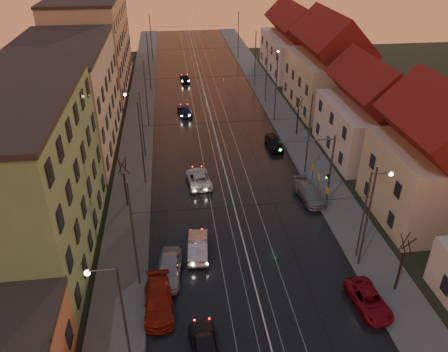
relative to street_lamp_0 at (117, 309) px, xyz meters
name	(u,v)px	position (x,y,z in m)	size (l,w,h in m)	color
road	(212,120)	(9.10, 38.00, -4.87)	(16.00, 120.00, 0.04)	black
sidewalk_left	(139,124)	(-0.90, 38.00, -4.81)	(4.00, 120.00, 0.15)	#4C4C4C
sidewalk_right	(282,117)	(19.10, 38.00, -4.81)	(4.00, 120.00, 0.15)	#4C4C4C
tram_rail_0	(196,121)	(6.90, 38.00, -4.83)	(0.06, 120.00, 0.03)	gray
tram_rail_1	(206,120)	(8.33, 38.00, -4.83)	(0.06, 120.00, 0.03)	gray
tram_rail_2	(217,120)	(9.87, 38.00, -4.83)	(0.06, 120.00, 0.03)	gray
tram_rail_3	(227,119)	(11.30, 38.00, -4.83)	(0.06, 120.00, 0.03)	gray
apartment_left_1	(15,184)	(-8.40, 12.00, 1.61)	(10.00, 18.00, 13.00)	#618E5A
apartment_left_2	(66,100)	(-8.40, 32.00, 1.11)	(10.00, 20.00, 12.00)	#BFAD93
apartment_left_3	(93,43)	(-8.40, 56.00, 2.11)	(10.00, 24.00, 14.00)	#9C8D65
house_right_1	(433,164)	(26.10, 13.00, 0.56)	(8.67, 10.20, 10.80)	#BEB192
house_right_2	(370,116)	(26.10, 26.00, -0.24)	(9.18, 12.24, 9.20)	silver
house_right_3	(328,69)	(26.10, 41.00, 0.92)	(9.18, 14.28, 11.50)	#BEB192
house_right_4	(294,44)	(26.10, 59.00, 0.16)	(9.18, 16.32, 10.00)	silver
catenary_pole_l_1	(134,237)	(0.50, 7.00, -0.39)	(0.16, 0.16, 9.00)	#595B60
catenary_pole_r_1	(367,219)	(17.70, 7.00, -0.39)	(0.16, 0.16, 9.00)	#595B60
catenary_pole_l_2	(142,145)	(0.50, 22.00, -0.39)	(0.16, 0.16, 9.00)	#595B60
catenary_pole_r_2	(309,136)	(17.70, 22.00, -0.39)	(0.16, 0.16, 9.00)	#595B60
catenary_pole_l_3	(146,94)	(0.50, 37.00, -0.39)	(0.16, 0.16, 9.00)	#595B60
catenary_pole_r_3	(276,89)	(17.70, 37.00, -0.39)	(0.16, 0.16, 9.00)	#595B60
catenary_pole_l_4	(149,63)	(0.50, 52.00, -0.39)	(0.16, 0.16, 9.00)	#595B60
catenary_pole_r_4	(255,59)	(17.70, 52.00, -0.39)	(0.16, 0.16, 9.00)	#595B60
catenary_pole_l_5	(151,38)	(0.50, 70.00, -0.39)	(0.16, 0.16, 9.00)	#595B60
catenary_pole_r_5	(238,35)	(17.70, 70.00, -0.39)	(0.16, 0.16, 9.00)	#595B60
street_lamp_0	(117,309)	(0.00, 0.00, 0.00)	(1.75, 0.32, 8.00)	#595B60
street_lamp_1	(369,207)	(18.21, 8.00, 0.00)	(1.75, 0.32, 8.00)	#595B60
street_lamp_2	(139,118)	(0.00, 28.00, 0.00)	(1.75, 0.32, 8.00)	#595B60
street_lamp_3	(269,71)	(18.21, 44.00, 0.00)	(1.75, 0.32, 8.00)	#595B60
traffic_light_mast	(321,162)	(17.10, 16.00, -0.29)	(5.30, 0.32, 7.20)	#595B60
bare_tree_0	(125,183)	(-1.09, 18.00, -2.40)	(1.09, 1.09, 5.11)	black
bare_tree_1	(401,265)	(19.31, 4.00, -2.40)	(1.09, 1.09, 5.11)	black
bare_tree_2	(298,117)	(19.51, 32.00, -2.40)	(1.09, 1.09, 5.11)	black
driving_car_0	(205,346)	(4.86, 0.26, -4.14)	(1.75, 4.35, 1.48)	black
driving_car_1	(198,246)	(5.16, 10.09, -4.14)	(1.58, 4.52, 1.49)	#AEADB3
driving_car_2	(199,178)	(6.03, 21.24, -4.20)	(2.27, 4.91, 1.37)	silver
driving_car_3	(185,110)	(5.52, 40.68, -4.24)	(1.80, 4.43, 1.28)	#161943
driving_car_4	(185,78)	(6.24, 55.76, -4.25)	(1.50, 3.72, 1.27)	black
parked_left_2	(158,301)	(1.97, 4.41, -4.17)	(2.01, 4.95, 1.44)	#9D200F
parked_left_3	(169,269)	(2.75, 7.59, -4.10)	(1.86, 4.63, 1.58)	#A5A6AB
parked_right_0	(369,300)	(16.69, 2.76, -4.27)	(2.03, 4.40, 1.22)	maroon
parked_right_1	(310,192)	(16.70, 16.99, -4.17)	(2.00, 4.92, 1.43)	gray
parked_right_2	(274,143)	(15.73, 28.53, -4.17)	(1.70, 4.21, 1.44)	black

